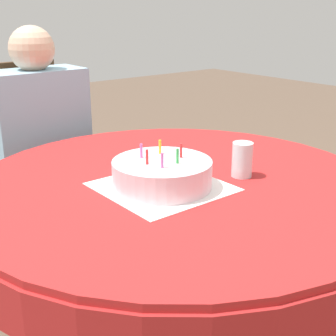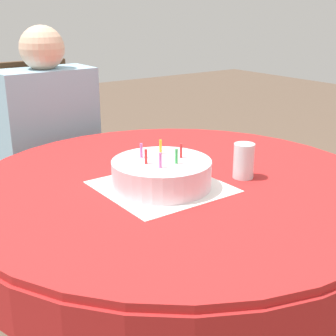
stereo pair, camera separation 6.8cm
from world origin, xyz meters
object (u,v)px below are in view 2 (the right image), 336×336
at_px(chair, 46,161).
at_px(drinking_glass, 244,161).
at_px(person, 51,130).
at_px(birthday_cake, 162,174).

bearing_deg(chair, drinking_glass, -78.21).
height_order(chair, drinking_glass, chair).
xyz_separation_m(person, birthday_cake, (-0.02, -0.90, 0.06)).
height_order(chair, person, person).
bearing_deg(drinking_glass, birthday_cake, 161.98).
xyz_separation_m(chair, birthday_cake, (-0.02, -0.99, 0.23)).
height_order(chair, birthday_cake, chair).
relative_size(person, drinking_glass, 10.44).
relative_size(chair, person, 0.86).
height_order(birthday_cake, drinking_glass, birthday_cake).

